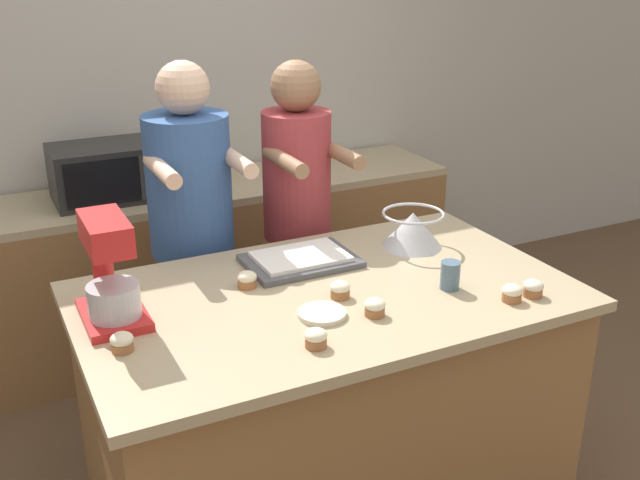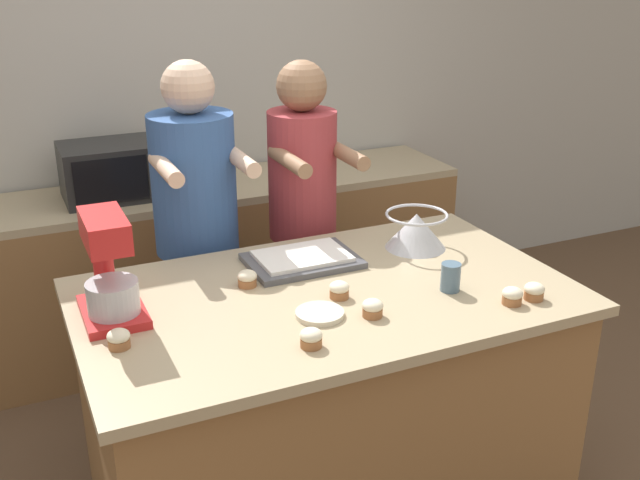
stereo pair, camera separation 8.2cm
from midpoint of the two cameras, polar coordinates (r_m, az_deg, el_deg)
back_wall at (r=4.26m, az=-11.76°, el=11.01°), size 10.00×0.06×2.70m
island_counter at (r=2.92m, az=-0.37°, el=-12.33°), size 1.75×1.04×0.95m
back_counter at (r=4.19m, az=-9.57°, el=-1.86°), size 2.80×0.60×0.91m
person_left at (r=3.28m, az=-10.32°, el=-0.67°), size 0.37×0.52×1.68m
person_right at (r=3.43m, az=-2.39°, el=0.73°), size 0.32×0.49×1.65m
stand_mixer at (r=2.52m, az=-16.64°, el=-2.63°), size 0.20×0.30×0.36m
mixing_bowl at (r=3.06m, az=6.31°, el=0.89°), size 0.25×0.25×0.15m
baking_tray at (r=2.90m, az=-2.31°, el=-1.51°), size 0.42×0.30×0.04m
microwave_oven at (r=3.90m, az=-16.65°, el=4.96°), size 0.51×0.36×0.28m
drinking_glass at (r=2.72m, az=9.03°, el=-2.68°), size 0.07×0.07×0.10m
small_plate at (r=2.51m, az=-0.79°, el=-5.64°), size 0.16×0.16×0.02m
cupcake_0 at (r=2.62m, az=0.65°, el=-3.80°), size 0.07×0.07×0.06m
cupcake_1 at (r=2.38m, az=-15.82°, el=-7.50°), size 0.07×0.07×0.06m
cupcake_2 at (r=2.67m, az=13.57°, el=-3.95°), size 0.07×0.07×0.06m
cupcake_3 at (r=2.72m, az=-6.45°, el=-3.01°), size 0.07×0.07×0.06m
cupcake_4 at (r=2.73m, az=15.10°, el=-3.57°), size 0.07×0.07×0.06m
cupcake_5 at (r=2.32m, az=-1.34°, el=-7.48°), size 0.07×0.07×0.06m
cupcake_6 at (r=2.51m, az=3.25°, el=-5.14°), size 0.07×0.07×0.06m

